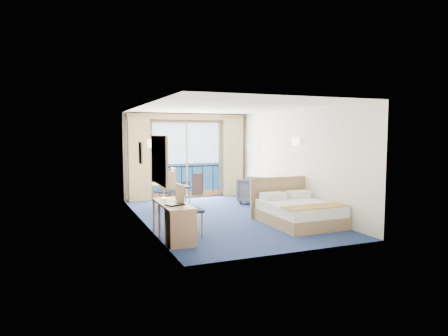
% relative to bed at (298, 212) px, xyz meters
% --- Properties ---
extents(floor, '(6.50, 6.50, 0.00)m').
position_rel_bed_xyz_m(floor, '(-1.26, 1.38, -0.28)').
color(floor, navy).
rests_on(floor, ground).
extents(room_walls, '(4.04, 6.54, 2.72)m').
position_rel_bed_xyz_m(room_walls, '(-1.26, 1.38, 1.50)').
color(room_walls, white).
rests_on(room_walls, ground).
extents(balcony_door, '(2.36, 0.03, 2.52)m').
position_rel_bed_xyz_m(balcony_door, '(-1.27, 4.60, 0.86)').
color(balcony_door, navy).
rests_on(balcony_door, room_walls).
extents(curtain_left, '(0.65, 0.22, 2.55)m').
position_rel_bed_xyz_m(curtain_left, '(-2.81, 4.45, 1.00)').
color(curtain_left, tan).
rests_on(curtain_left, room_walls).
extents(curtain_right, '(0.65, 0.22, 2.55)m').
position_rel_bed_xyz_m(curtain_right, '(0.29, 4.45, 1.00)').
color(curtain_right, tan).
rests_on(curtain_right, room_walls).
extents(pelmet, '(3.80, 0.25, 0.18)m').
position_rel_bed_xyz_m(pelmet, '(-1.26, 4.48, 2.30)').
color(pelmet, tan).
rests_on(pelmet, room_walls).
extents(mirror, '(0.05, 1.25, 0.95)m').
position_rel_bed_xyz_m(mirror, '(-3.23, -0.12, 1.27)').
color(mirror, tan).
rests_on(mirror, room_walls).
extents(wall_print, '(0.04, 0.42, 0.52)m').
position_rel_bed_xyz_m(wall_print, '(-3.23, 1.83, 1.32)').
color(wall_print, tan).
rests_on(wall_print, room_walls).
extents(sconce_left, '(0.18, 0.18, 0.18)m').
position_rel_bed_xyz_m(sconce_left, '(-3.20, 0.78, 1.57)').
color(sconce_left, '#FFE4B2').
rests_on(sconce_left, room_walls).
extents(sconce_right, '(0.18, 0.18, 0.18)m').
position_rel_bed_xyz_m(sconce_right, '(0.68, 1.23, 1.57)').
color(sconce_right, '#FFE4B2').
rests_on(sconce_right, room_walls).
extents(bed, '(1.58, 1.87, 0.99)m').
position_rel_bed_xyz_m(bed, '(0.00, 0.00, 0.00)').
color(bed, tan).
rests_on(bed, ground).
extents(nightstand, '(0.46, 0.44, 0.60)m').
position_rel_bed_xyz_m(nightstand, '(0.49, 1.11, 0.02)').
color(nightstand, '#9E7754').
rests_on(nightstand, ground).
extents(phone, '(0.18, 0.14, 0.07)m').
position_rel_bed_xyz_m(phone, '(0.46, 1.12, 0.36)').
color(phone, white).
rests_on(phone, nightstand).
extents(armchair, '(1.19, 1.19, 0.78)m').
position_rel_bed_xyz_m(armchair, '(0.26, 2.77, 0.11)').
color(armchair, '#494C58').
rests_on(armchair, ground).
extents(floor_lamp, '(0.23, 0.23, 1.69)m').
position_rel_bed_xyz_m(floor_lamp, '(0.51, 3.58, 1.00)').
color(floor_lamp, silver).
rests_on(floor_lamp, ground).
extents(desk, '(0.52, 1.52, 0.71)m').
position_rel_bed_xyz_m(desk, '(-2.99, -0.61, 0.12)').
color(desk, tan).
rests_on(desk, ground).
extents(desk_chair, '(0.48, 0.47, 1.06)m').
position_rel_bed_xyz_m(desk_chair, '(-2.69, -0.07, 0.32)').
color(desk_chair, '#1C2641').
rests_on(desk_chair, ground).
extents(folder, '(0.37, 0.32, 0.03)m').
position_rel_bed_xyz_m(folder, '(-3.02, -0.45, 0.45)').
color(folder, black).
rests_on(folder, desk).
extents(desk_lamp, '(0.11, 0.11, 0.40)m').
position_rel_bed_xyz_m(desk_lamp, '(-3.05, 0.26, 0.73)').
color(desk_lamp, silver).
rests_on(desk_lamp, desk).
extents(round_table, '(0.72, 0.72, 0.65)m').
position_rel_bed_xyz_m(round_table, '(-2.31, 3.35, 0.21)').
color(round_table, tan).
rests_on(round_table, ground).
extents(table_chair_a, '(0.48, 0.47, 1.08)m').
position_rel_bed_xyz_m(table_chair_a, '(-1.90, 3.38, 0.33)').
color(table_chair_a, '#1C2641').
rests_on(table_chair_a, ground).
extents(table_chair_b, '(0.62, 0.62, 1.02)m').
position_rel_bed_xyz_m(table_chair_b, '(-2.37, 2.95, 0.30)').
color(table_chair_b, '#1C2641').
rests_on(table_chair_b, ground).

